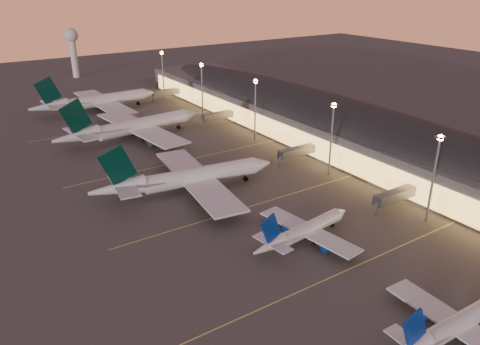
% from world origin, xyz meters
% --- Properties ---
extents(ground, '(700.00, 700.00, 0.00)m').
position_xyz_m(ground, '(0.00, 0.00, 0.00)').
color(ground, '#3D3B38').
extents(airliner_narrow_south, '(34.65, 30.89, 12.41)m').
position_xyz_m(airliner_narrow_south, '(-0.70, -32.49, 3.21)').
color(airliner_narrow_south, silver).
rests_on(airliner_narrow_south, ground).
extents(airliner_narrow_north, '(34.81, 31.32, 12.43)m').
position_xyz_m(airliner_narrow_north, '(-0.86, 10.64, 3.21)').
color(airliner_narrow_north, silver).
rests_on(airliner_narrow_north, ground).
extents(airliner_wide_near, '(60.78, 55.85, 19.45)m').
position_xyz_m(airliner_wide_near, '(-12.16, 54.44, 5.01)').
color(airliner_wide_near, silver).
rests_on(airliner_wide_near, ground).
extents(airliner_wide_mid, '(66.59, 61.05, 21.30)m').
position_xyz_m(airliner_wide_mid, '(-7.05, 114.17, 5.48)').
color(airliner_wide_mid, silver).
rests_on(airliner_wide_mid, ground).
extents(airliner_wide_far, '(65.14, 59.32, 20.85)m').
position_xyz_m(airliner_wide_far, '(-5.78, 165.88, 5.37)').
color(airliner_wide_far, silver).
rests_on(airliner_wide_far, ground).
extents(terminal_building, '(56.35, 255.00, 17.46)m').
position_xyz_m(terminal_building, '(61.84, 72.47, 8.78)').
color(terminal_building, '#4E4E53').
rests_on(terminal_building, ground).
extents(light_masts, '(2.20, 217.20, 25.90)m').
position_xyz_m(light_masts, '(36.00, 65.00, 17.55)').
color(light_masts, slate).
rests_on(light_masts, ground).
extents(radar_tower, '(9.00, 9.00, 32.50)m').
position_xyz_m(radar_tower, '(10.00, 260.00, 21.87)').
color(radar_tower, silver).
rests_on(radar_tower, ground).
extents(lane_markings, '(90.00, 180.36, 0.00)m').
position_xyz_m(lane_markings, '(0.00, 40.00, 0.01)').
color(lane_markings, '#D8C659').
rests_on(lane_markings, ground).
extents(baggage_tug_a, '(4.03, 1.93, 1.18)m').
position_xyz_m(baggage_tug_a, '(10.82, -30.58, 0.54)').
color(baggage_tug_a, '#C4B30C').
rests_on(baggage_tug_a, ground).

